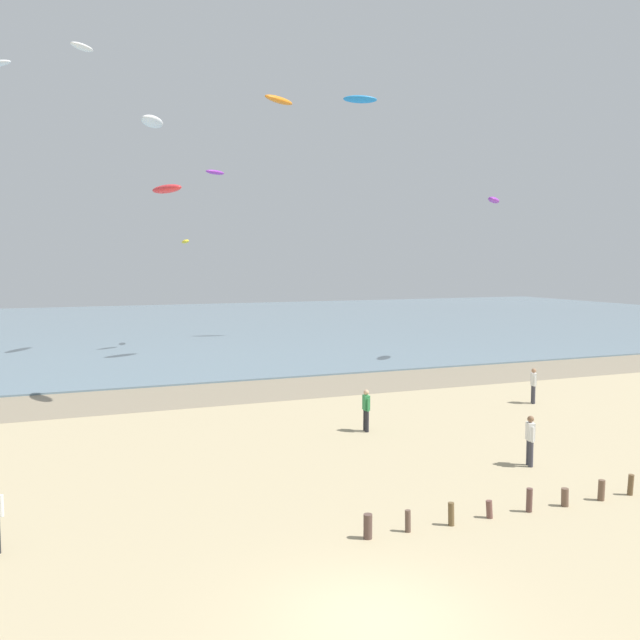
% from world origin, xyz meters
% --- Properties ---
extents(ground_plane, '(160.00, 160.00, 0.00)m').
position_xyz_m(ground_plane, '(0.00, 0.00, 0.00)').
color(ground_plane, tan).
extents(wet_sand_strip, '(120.00, 6.11, 0.01)m').
position_xyz_m(wet_sand_strip, '(0.00, 23.30, 0.00)').
color(wet_sand_strip, gray).
rests_on(wet_sand_strip, ground).
extents(sea, '(160.00, 70.00, 0.10)m').
position_xyz_m(sea, '(0.00, 61.36, 0.05)').
color(sea, slate).
rests_on(sea, ground).
extents(groyne_near, '(18.69, 0.33, 0.68)m').
position_xyz_m(groyne_near, '(10.37, 3.50, 0.30)').
color(groyne_near, brown).
rests_on(groyne_near, ground).
extents(person_mid_beach, '(0.36, 0.51, 1.71)m').
position_xyz_m(person_mid_beach, '(16.14, 15.20, 0.92)').
color(person_mid_beach, '#383842').
rests_on(person_mid_beach, ground).
extents(person_right_flank, '(0.33, 0.54, 1.71)m').
position_xyz_m(person_right_flank, '(9.30, 6.97, 0.92)').
color(person_right_flank, '#383842').
rests_on(person_right_flank, ground).
extents(person_far_down_beach, '(0.27, 0.57, 1.71)m').
position_xyz_m(person_far_down_beach, '(6.26, 13.27, 0.92)').
color(person_far_down_beach, '#232328').
rests_on(person_far_down_beach, ground).
extents(kite_aloft_0, '(3.08, 1.63, 0.78)m').
position_xyz_m(kite_aloft_0, '(19.79, 42.63, 20.49)').
color(kite_aloft_0, '#2384D1').
extents(kite_aloft_2, '(1.78, 1.79, 0.41)m').
position_xyz_m(kite_aloft_2, '(-2.98, 33.81, 19.76)').
color(kite_aloft_2, white).
extents(kite_aloft_4, '(1.55, 2.58, 0.44)m').
position_xyz_m(kite_aloft_4, '(-0.09, 21.83, 10.25)').
color(kite_aloft_4, red).
extents(kite_aloft_6, '(1.96, 1.68, 0.32)m').
position_xyz_m(kite_aloft_6, '(6.43, 39.34, 13.39)').
color(kite_aloft_6, purple).
extents(kite_aloft_7, '(2.11, 2.29, 0.55)m').
position_xyz_m(kite_aloft_7, '(22.53, 27.46, 10.92)').
color(kite_aloft_7, purple).
extents(kite_aloft_9, '(2.86, 2.35, 0.66)m').
position_xyz_m(kite_aloft_9, '(9.33, 33.16, 17.55)').
color(kite_aloft_9, orange).
extents(kite_aloft_10, '(0.91, 1.92, 0.44)m').
position_xyz_m(kite_aloft_10, '(4.98, 43.62, 8.40)').
color(kite_aloft_10, yellow).
extents(kite_aloft_11, '(2.72, 3.62, 0.91)m').
position_xyz_m(kite_aloft_11, '(1.98, 39.55, 16.76)').
color(kite_aloft_11, white).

